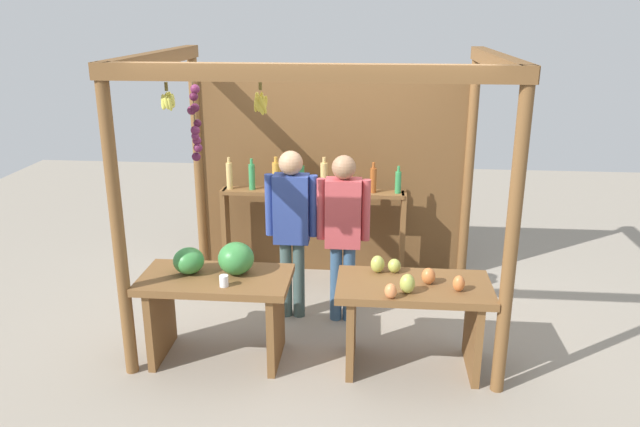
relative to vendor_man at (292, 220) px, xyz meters
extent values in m
plane|color=gray|center=(0.28, 0.02, -0.96)|extent=(12.00, 12.00, 0.00)
cylinder|color=brown|center=(-1.17, -1.08, 0.26)|extent=(0.10, 0.10, 2.44)
cylinder|color=brown|center=(1.72, -1.08, 0.26)|extent=(0.10, 0.10, 2.44)
cylinder|color=brown|center=(-1.17, 1.12, 0.26)|extent=(0.10, 0.10, 2.44)
cylinder|color=brown|center=(1.72, 1.12, 0.26)|extent=(0.10, 0.10, 2.44)
cube|color=brown|center=(0.28, -1.08, 1.42)|extent=(2.99, 0.12, 0.12)
cube|color=brown|center=(-1.17, 0.02, 1.42)|extent=(0.12, 2.29, 0.12)
cube|color=brown|center=(1.72, 0.02, 1.42)|extent=(0.12, 2.29, 0.12)
cube|color=brown|center=(0.28, 1.14, 0.14)|extent=(2.89, 0.04, 2.19)
cylinder|color=brown|center=(-0.08, -0.91, 1.31)|extent=(0.02, 0.02, 0.06)
ellipsoid|color=gold|center=(-0.06, -0.91, 1.18)|extent=(0.04, 0.08, 0.15)
ellipsoid|color=gold|center=(-0.06, -0.89, 1.17)|extent=(0.07, 0.07, 0.15)
ellipsoid|color=gold|center=(-0.09, -0.88, 1.19)|extent=(0.06, 0.04, 0.15)
ellipsoid|color=gold|center=(-0.11, -0.90, 1.19)|extent=(0.05, 0.07, 0.15)
ellipsoid|color=gold|center=(-0.10, -0.92, 1.20)|extent=(0.06, 0.08, 0.15)
ellipsoid|color=gold|center=(-0.09, -0.94, 1.17)|extent=(0.09, 0.05, 0.15)
ellipsoid|color=gold|center=(-0.07, -0.93, 1.18)|extent=(0.08, 0.07, 0.15)
cylinder|color=brown|center=(-0.73, -1.01, 1.31)|extent=(0.02, 0.02, 0.06)
ellipsoid|color=#D1CC4C|center=(-0.70, -1.01, 1.20)|extent=(0.04, 0.07, 0.11)
ellipsoid|color=#D1CC4C|center=(-0.71, -0.98, 1.21)|extent=(0.05, 0.05, 0.11)
ellipsoid|color=#D1CC4C|center=(-0.73, -0.97, 1.22)|extent=(0.05, 0.04, 0.11)
ellipsoid|color=#D1CC4C|center=(-0.75, -0.99, 1.22)|extent=(0.07, 0.06, 0.12)
ellipsoid|color=#D1CC4C|center=(-0.76, -1.01, 1.19)|extent=(0.04, 0.07, 0.11)
ellipsoid|color=#D1CC4C|center=(-0.75, -1.03, 1.21)|extent=(0.05, 0.05, 0.11)
ellipsoid|color=#D1CC4C|center=(-0.73, -1.03, 1.20)|extent=(0.05, 0.04, 0.11)
ellipsoid|color=#D1CC4C|center=(-0.71, -1.03, 1.19)|extent=(0.05, 0.05, 0.11)
cylinder|color=#4C422D|center=(-0.63, -0.72, 1.06)|extent=(0.01, 0.01, 0.55)
sphere|color=#601E42|center=(-0.61, -0.73, 1.26)|extent=(0.07, 0.07, 0.07)
sphere|color=#47142D|center=(-0.62, -0.74, 1.20)|extent=(0.07, 0.07, 0.07)
sphere|color=#47142D|center=(-0.61, -0.75, 1.12)|extent=(0.07, 0.07, 0.07)
sphere|color=#511938|center=(-0.65, -0.73, 1.10)|extent=(0.07, 0.07, 0.07)
sphere|color=#47142D|center=(-0.61, -0.70, 1.00)|extent=(0.06, 0.06, 0.06)
sphere|color=#601E42|center=(-0.63, -0.74, 0.95)|extent=(0.07, 0.07, 0.07)
sphere|color=#601E42|center=(-0.62, -0.71, 0.87)|extent=(0.07, 0.07, 0.07)
sphere|color=#601E42|center=(-0.63, -0.74, 0.90)|extent=(0.06, 0.06, 0.06)
sphere|color=#601E42|center=(-0.62, -0.73, 0.81)|extent=(0.07, 0.07, 0.07)
sphere|color=#511938|center=(-0.64, -0.71, 0.74)|extent=(0.07, 0.07, 0.07)
cube|color=brown|center=(-0.52, -0.80, -0.25)|extent=(1.21, 0.64, 0.06)
cube|color=brown|center=(-1.00, -0.80, -0.62)|extent=(0.06, 0.58, 0.68)
cube|color=brown|center=(-0.03, -0.80, -0.62)|extent=(0.06, 0.58, 0.68)
ellipsoid|color=#38843D|center=(-0.74, -0.75, -0.12)|extent=(0.35, 0.35, 0.21)
ellipsoid|color=#38843D|center=(-0.36, -0.73, -0.09)|extent=(0.31, 0.31, 0.26)
cylinder|color=white|center=(-0.40, -0.98, -0.18)|extent=(0.07, 0.07, 0.09)
cube|color=brown|center=(1.07, -0.80, -0.25)|extent=(1.21, 0.64, 0.06)
cube|color=brown|center=(0.59, -0.80, -0.62)|extent=(0.06, 0.58, 0.68)
cube|color=brown|center=(1.56, -0.80, -0.62)|extent=(0.06, 0.58, 0.68)
ellipsoid|color=#CC7038|center=(1.18, -0.79, -0.16)|extent=(0.13, 0.13, 0.13)
ellipsoid|color=#A8B24C|center=(0.92, -0.60, -0.16)|extent=(0.15, 0.15, 0.12)
ellipsoid|color=#A8B24C|center=(0.79, -0.60, -0.15)|extent=(0.15, 0.15, 0.14)
ellipsoid|color=#E07F47|center=(0.88, -1.08, -0.16)|extent=(0.09, 0.09, 0.11)
ellipsoid|color=#A8B24C|center=(1.01, -0.98, -0.15)|extent=(0.15, 0.15, 0.15)
ellipsoid|color=#CC7038|center=(1.40, -0.91, -0.16)|extent=(0.10, 0.10, 0.13)
cube|color=brown|center=(-0.83, 0.84, -0.46)|extent=(0.05, 0.20, 1.00)
cube|color=brown|center=(1.05, 0.84, -0.46)|extent=(0.05, 0.20, 1.00)
cube|color=brown|center=(0.11, 0.84, 0.02)|extent=(1.88, 0.22, 0.04)
cylinder|color=#D8B266|center=(-0.76, 0.84, 0.18)|extent=(0.06, 0.06, 0.28)
cylinder|color=#D8B266|center=(-0.76, 0.84, 0.35)|extent=(0.03, 0.03, 0.06)
cylinder|color=#338C4C|center=(-0.53, 0.84, 0.17)|extent=(0.07, 0.07, 0.27)
cylinder|color=#338C4C|center=(-0.53, 0.84, 0.34)|extent=(0.03, 0.03, 0.06)
cylinder|color=gold|center=(-0.27, 0.84, 0.19)|extent=(0.08, 0.08, 0.29)
cylinder|color=gold|center=(-0.27, 0.84, 0.36)|extent=(0.04, 0.04, 0.06)
cylinder|color=#338C4C|center=(-0.01, 0.84, 0.17)|extent=(0.07, 0.07, 0.26)
cylinder|color=#338C4C|center=(-0.01, 0.84, 0.33)|extent=(0.03, 0.03, 0.06)
cylinder|color=#D8B266|center=(0.23, 0.84, 0.19)|extent=(0.08, 0.08, 0.30)
cylinder|color=#D8B266|center=(0.23, 0.84, 0.37)|extent=(0.03, 0.03, 0.06)
cylinder|color=gold|center=(0.49, 0.84, 0.15)|extent=(0.06, 0.06, 0.22)
cylinder|color=gold|center=(0.49, 0.84, 0.29)|extent=(0.03, 0.03, 0.06)
cylinder|color=#994C1E|center=(0.73, 0.84, 0.17)|extent=(0.07, 0.07, 0.26)
cylinder|color=#994C1E|center=(0.73, 0.84, 0.33)|extent=(0.03, 0.03, 0.06)
cylinder|color=#338C4C|center=(0.98, 0.84, 0.15)|extent=(0.06, 0.06, 0.22)
cylinder|color=#338C4C|center=(0.98, 0.84, 0.29)|extent=(0.03, 0.03, 0.06)
cylinder|color=#3D524F|center=(-0.06, 0.00, -0.58)|extent=(0.11, 0.11, 0.75)
cylinder|color=#3D524F|center=(0.06, 0.00, -0.58)|extent=(0.11, 0.11, 0.75)
cube|color=#2D428C|center=(0.00, 0.00, 0.11)|extent=(0.32, 0.19, 0.63)
cylinder|color=#2D428C|center=(-0.20, 0.00, 0.14)|extent=(0.08, 0.08, 0.57)
cylinder|color=#2D428C|center=(0.20, 0.00, 0.14)|extent=(0.08, 0.08, 0.57)
sphere|color=tan|center=(0.00, 0.00, 0.53)|extent=(0.22, 0.22, 0.22)
cylinder|color=#355679|center=(0.41, -0.03, -0.59)|extent=(0.11, 0.11, 0.74)
cylinder|color=#355679|center=(0.53, -0.03, -0.59)|extent=(0.11, 0.11, 0.74)
cube|color=#BF474C|center=(0.47, -0.03, 0.09)|extent=(0.32, 0.19, 0.63)
cylinder|color=#BF474C|center=(0.27, -0.03, 0.12)|extent=(0.08, 0.08, 0.56)
cylinder|color=#BF474C|center=(0.67, -0.03, 0.12)|extent=(0.08, 0.08, 0.56)
sphere|color=#997051|center=(0.47, -0.03, 0.51)|extent=(0.21, 0.21, 0.21)
camera|label=1|loc=(0.74, -5.31, 1.81)|focal=34.88mm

